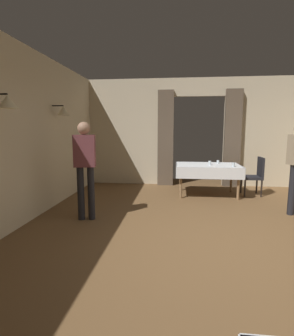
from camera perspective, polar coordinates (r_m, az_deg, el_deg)
ground at (r=3.84m, az=15.50°, el=-16.45°), size 10.08×10.08×0.00m
wall_back at (r=7.65m, az=11.05°, el=7.68°), size 6.40×0.27×3.00m
dining_table_mid at (r=6.54m, az=12.99°, el=-0.01°), size 1.53×1.03×0.75m
chair_mid_right at (r=6.91m, az=22.34°, el=-1.25°), size 0.44×0.44×0.93m
glass_mid_a at (r=6.31m, az=18.15°, el=0.71°), size 0.07×0.07×0.10m
glass_mid_b at (r=6.80m, az=15.08°, el=1.30°), size 0.06×0.06×0.08m
glass_mid_c at (r=6.45m, az=13.39°, el=1.08°), size 0.07×0.07×0.10m
person_diner_standing_aside at (r=4.70m, az=-13.26°, el=1.18°), size 0.39×0.28×1.72m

